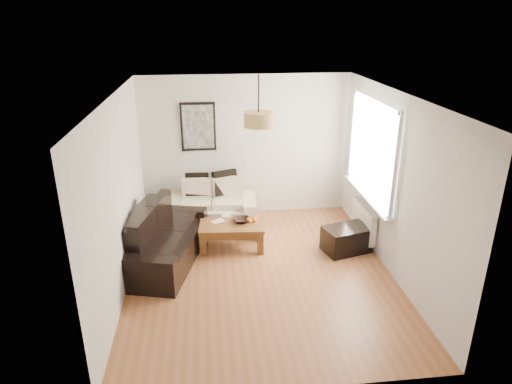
{
  "coord_description": "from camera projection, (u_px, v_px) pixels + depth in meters",
  "views": [
    {
      "loc": [
        -0.72,
        -5.71,
        3.55
      ],
      "look_at": [
        0.0,
        0.6,
        1.05
      ],
      "focal_mm": 31.63,
      "sensor_mm": 36.0,
      "label": 1
    }
  ],
  "objects": [
    {
      "name": "cushion_left",
      "position": [
        197.0,
        184.0,
        8.12
      ],
      "size": [
        0.42,
        0.15,
        0.41
      ],
      "primitive_type": "cube",
      "rotation": [
        0.0,
        0.0,
        -0.04
      ],
      "color": "black",
      "rests_on": "loveseat_cream"
    },
    {
      "name": "loveseat_cream",
      "position": [
        212.0,
        204.0,
        8.09
      ],
      "size": [
        1.61,
        0.95,
        0.78
      ],
      "primitive_type": null,
      "rotation": [
        0.0,
        0.0,
        -0.07
      ],
      "color": "beige",
      "rests_on": "floor"
    },
    {
      "name": "cushion_right",
      "position": [
        225.0,
        182.0,
        8.17
      ],
      "size": [
        0.46,
        0.28,
        0.44
      ],
      "primitive_type": "cube",
      "rotation": [
        0.0,
        0.0,
        0.36
      ],
      "color": "black",
      "rests_on": "loveseat_cream"
    },
    {
      "name": "pendant_shade",
      "position": [
        258.0,
        119.0,
        6.12
      ],
      "size": [
        0.4,
        0.4,
        0.2
      ],
      "primitive_type": "cylinder",
      "color": "tan",
      "rests_on": "ceiling"
    },
    {
      "name": "floor",
      "position": [
        261.0,
        273.0,
        6.66
      ],
      "size": [
        4.5,
        4.5,
        0.0
      ],
      "primitive_type": "plane",
      "color": "brown",
      "rests_on": "ground"
    },
    {
      "name": "window_bay",
      "position": [
        373.0,
        150.0,
        7.01
      ],
      "size": [
        0.14,
        1.9,
        1.6
      ],
      "primitive_type": null,
      "color": "white",
      "rests_on": "wall_right"
    },
    {
      "name": "orange_b",
      "position": [
        254.0,
        220.0,
        7.29
      ],
      "size": [
        0.1,
        0.1,
        0.09
      ],
      "primitive_type": "sphere",
      "rotation": [
        0.0,
        0.0,
        -0.21
      ],
      "color": "#E45C13",
      "rests_on": "fruit_bowl"
    },
    {
      "name": "wall_back",
      "position": [
        246.0,
        147.0,
        8.26
      ],
      "size": [
        3.8,
        0.04,
        2.6
      ],
      "primitive_type": null,
      "color": "silver",
      "rests_on": "floor"
    },
    {
      "name": "wall_front",
      "position": [
        291.0,
        280.0,
        4.1
      ],
      "size": [
        3.8,
        0.04,
        2.6
      ],
      "primitive_type": null,
      "color": "silver",
      "rests_on": "floor"
    },
    {
      "name": "ceiling",
      "position": [
        261.0,
        96.0,
        5.7
      ],
      "size": [
        3.8,
        4.5,
        0.0
      ],
      "primitive_type": null,
      "color": "white",
      "rests_on": "floor"
    },
    {
      "name": "fruit_bowl",
      "position": [
        242.0,
        220.0,
        7.29
      ],
      "size": [
        0.27,
        0.27,
        0.07
      ],
      "primitive_type": "imported",
      "rotation": [
        0.0,
        0.0,
        -0.01
      ],
      "color": "black",
      "rests_on": "coffee_table"
    },
    {
      "name": "wall_right",
      "position": [
        394.0,
        185.0,
        6.38
      ],
      "size": [
        0.04,
        4.5,
        2.6
      ],
      "primitive_type": null,
      "color": "silver",
      "rests_on": "floor"
    },
    {
      "name": "papers",
      "position": [
        218.0,
        221.0,
        7.33
      ],
      "size": [
        0.24,
        0.22,
        0.01
      ],
      "primitive_type": "cube",
      "rotation": [
        0.0,
        0.0,
        0.52
      ],
      "color": "silver",
      "rests_on": "coffee_table"
    },
    {
      "name": "orange_c",
      "position": [
        248.0,
        220.0,
        7.29
      ],
      "size": [
        0.08,
        0.08,
        0.07
      ],
      "primitive_type": "sphere",
      "rotation": [
        0.0,
        0.0,
        -0.12
      ],
      "color": "orange",
      "rests_on": "fruit_bowl"
    },
    {
      "name": "wall_left",
      "position": [
        119.0,
        197.0,
        5.98
      ],
      "size": [
        0.04,
        4.5,
        2.6
      ],
      "primitive_type": null,
      "color": "silver",
      "rests_on": "floor"
    },
    {
      "name": "coffee_table",
      "position": [
        232.0,
        236.0,
        7.3
      ],
      "size": [
        1.07,
        0.64,
        0.42
      ],
      "primitive_type": null,
      "rotation": [
        0.0,
        0.0,
        -0.07
      ],
      "color": "brown",
      "rests_on": "floor"
    },
    {
      "name": "orange_a",
      "position": [
        250.0,
        221.0,
        7.25
      ],
      "size": [
        0.07,
        0.07,
        0.07
      ],
      "primitive_type": "sphere",
      "rotation": [
        0.0,
        0.0,
        -0.13
      ],
      "color": "orange",
      "rests_on": "fruit_bowl"
    },
    {
      "name": "poster",
      "position": [
        198.0,
        127.0,
        8.0
      ],
      "size": [
        0.62,
        0.04,
        0.87
      ],
      "primitive_type": null,
      "color": "black",
      "rests_on": "wall_back"
    },
    {
      "name": "radiator",
      "position": [
        364.0,
        221.0,
        7.45
      ],
      "size": [
        0.1,
        0.9,
        0.52
      ],
      "primitive_type": "cube",
      "color": "white",
      "rests_on": "wall_right"
    },
    {
      "name": "sofa_leather",
      "position": [
        163.0,
        237.0,
        6.83
      ],
      "size": [
        1.36,
        2.07,
        0.82
      ],
      "primitive_type": null,
      "rotation": [
        0.0,
        0.0,
        1.32
      ],
      "color": "black",
      "rests_on": "floor"
    },
    {
      "name": "ottoman",
      "position": [
        346.0,
        239.0,
        7.21
      ],
      "size": [
        0.81,
        0.64,
        0.41
      ],
      "primitive_type": "cube",
      "rotation": [
        0.0,
        0.0,
        0.27
      ],
      "color": "black",
      "rests_on": "floor"
    }
  ]
}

